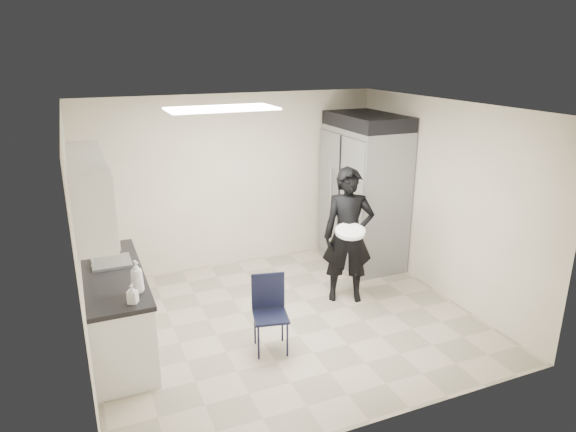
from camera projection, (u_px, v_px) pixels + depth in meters
name	position (u px, v px, depth m)	size (l,w,h in m)	color
floor	(286.00, 320.00, 6.36)	(4.50, 4.50, 0.00)	tan
ceiling	(285.00, 107.00, 5.55)	(4.50, 4.50, 0.00)	white
back_wall	(234.00, 182.00, 7.70)	(4.50, 4.50, 0.00)	beige
left_wall	(78.00, 249.00, 5.12)	(4.00, 4.00, 0.00)	beige
right_wall	(442.00, 200.00, 6.78)	(4.00, 4.00, 0.00)	beige
ceiling_panel	(222.00, 109.00, 5.68)	(1.20, 0.60, 0.02)	white
lower_counter	(116.00, 312.00, 5.67)	(0.60, 1.90, 0.86)	silver
countertop	(112.00, 274.00, 5.53)	(0.64, 1.95, 0.05)	black
sink	(112.00, 267.00, 5.76)	(0.42, 0.40, 0.14)	gray
faucet	(91.00, 257.00, 5.64)	(0.02, 0.02, 0.24)	silver
upper_cabinets	(89.00, 192.00, 5.19)	(0.35, 1.80, 0.75)	silver
towel_dispenser	(81.00, 185.00, 6.24)	(0.22, 0.30, 0.35)	black
notice_sticker_left	(79.00, 253.00, 5.23)	(0.00, 0.12, 0.07)	yellow
notice_sticker_right	(79.00, 250.00, 5.42)	(0.00, 0.12, 0.07)	yellow
commercial_fridge	(364.00, 197.00, 7.82)	(0.80, 1.35, 2.10)	gray
fridge_compressor	(367.00, 121.00, 7.46)	(0.80, 1.35, 0.20)	black
folding_chair	(271.00, 317.00, 5.60)	(0.37, 0.37, 0.83)	black
man_tuxedo	(348.00, 236.00, 6.64)	(0.66, 0.44, 1.79)	black
bucket_lid	(350.00, 231.00, 6.36)	(0.37, 0.37, 0.05)	white
soap_bottle_a	(137.00, 277.00, 5.03)	(0.13, 0.13, 0.33)	white
soap_bottle_b	(132.00, 294.00, 4.83)	(0.09, 0.09, 0.19)	#B0B0BC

